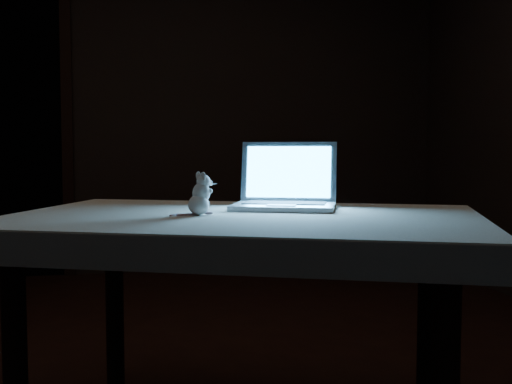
{
  "coord_description": "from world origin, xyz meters",
  "views": [
    {
      "loc": [
        -0.1,
        -2.46,
        0.95
      ],
      "look_at": [
        0.27,
        -0.47,
        0.81
      ],
      "focal_mm": 45.0,
      "sensor_mm": 36.0,
      "label": 1
    }
  ],
  "objects": [
    {
      "name": "tablecloth",
      "position": [
        0.17,
        -0.43,
        0.7
      ],
      "size": [
        1.72,
        1.44,
        0.09
      ],
      "primitive_type": null,
      "rotation": [
        0.0,
        0.0,
        -0.37
      ],
      "color": "beige",
      "rests_on": "table"
    },
    {
      "name": "back_wall",
      "position": [
        0.0,
        2.5,
        1.3
      ],
      "size": [
        4.5,
        0.04,
        2.6
      ],
      "primitive_type": "cube",
      "color": "black",
      "rests_on": "ground"
    },
    {
      "name": "laptop",
      "position": [
        0.39,
        -0.33,
        0.86
      ],
      "size": [
        0.43,
        0.4,
        0.24
      ],
      "primitive_type": null,
      "rotation": [
        0.0,
        0.0,
        -0.34
      ],
      "color": "#A4A3A7",
      "rests_on": "tablecloth"
    },
    {
      "name": "table",
      "position": [
        0.23,
        -0.48,
        0.37
      ],
      "size": [
        1.6,
        1.33,
        0.74
      ],
      "primitive_type": null,
      "rotation": [
        0.0,
        0.0,
        -0.38
      ],
      "color": "black",
      "rests_on": "floor"
    },
    {
      "name": "plush_mouse",
      "position": [
        0.09,
        -0.47,
        0.81
      ],
      "size": [
        0.12,
        0.12,
        0.13
      ],
      "primitive_type": null,
      "rotation": [
        0.0,
        0.0,
        -0.27
      ],
      "color": "white",
      "rests_on": "tablecloth"
    }
  ]
}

